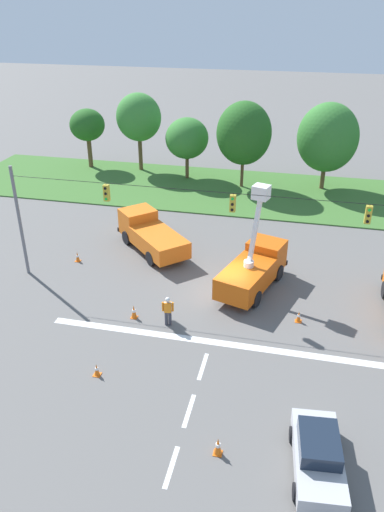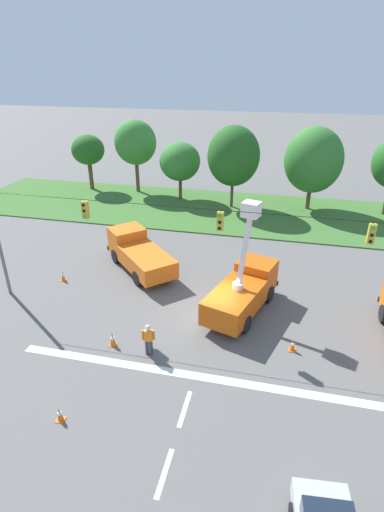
{
  "view_description": "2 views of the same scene",
  "coord_description": "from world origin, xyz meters",
  "px_view_note": "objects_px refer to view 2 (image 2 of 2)",
  "views": [
    {
      "loc": [
        3.7,
        -25.23,
        16.16
      ],
      "look_at": [
        -2.16,
        0.53,
        2.22
      ],
      "focal_mm": 35.0,
      "sensor_mm": 36.0,
      "label": 1
    },
    {
      "loc": [
        3.06,
        -18.42,
        13.29
      ],
      "look_at": [
        -2.11,
        3.88,
        1.95
      ],
      "focal_mm": 28.0,
      "sensor_mm": 36.0,
      "label": 2
    }
  ],
  "objects_px": {
    "traffic_cone_mid_left": "(60,414)",
    "utility_truck_support_near": "(139,253)",
    "tree_centre": "(180,162)",
    "tree_far_east": "(314,160)",
    "traffic_cone_foreground_left": "(113,339)",
    "traffic_cone_lane_edge_a": "(63,276)",
    "tree_far_west": "(88,150)",
    "tree_east": "(234,156)",
    "utility_truck_bucket_lift": "(243,289)",
    "traffic_cone_mid_right": "(293,345)",
    "road_worker": "(149,338)",
    "tree_west": "(135,143)"
  },
  "relations": [
    {
      "from": "utility_truck_support_near",
      "to": "traffic_cone_lane_edge_a",
      "type": "distance_m",
      "value": 5.25
    },
    {
      "from": "tree_west",
      "to": "tree_far_east",
      "type": "height_order",
      "value": "tree_far_east"
    },
    {
      "from": "road_worker",
      "to": "traffic_cone_mid_left",
      "type": "distance_m",
      "value": 5.26
    },
    {
      "from": "tree_west",
      "to": "tree_east",
      "type": "relative_size",
      "value": 0.98
    },
    {
      "from": "tree_far_east",
      "to": "utility_truck_bucket_lift",
      "type": "distance_m",
      "value": 19.69
    },
    {
      "from": "tree_west",
      "to": "traffic_cone_foreground_left",
      "type": "relative_size",
      "value": 9.62
    },
    {
      "from": "traffic_cone_foreground_left",
      "to": "traffic_cone_lane_edge_a",
      "type": "xyz_separation_m",
      "value": [
        -5.89,
        5.51,
        -0.06
      ]
    },
    {
      "from": "utility_truck_bucket_lift",
      "to": "traffic_cone_mid_left",
      "type": "xyz_separation_m",
      "value": [
        -6.3,
        -9.72,
        -1.06
      ]
    },
    {
      "from": "utility_truck_bucket_lift",
      "to": "traffic_cone_mid_right",
      "type": "relative_size",
      "value": 9.8
    },
    {
      "from": "traffic_cone_foreground_left",
      "to": "tree_far_east",
      "type": "bearing_deg",
      "value": 66.5
    },
    {
      "from": "tree_far_west",
      "to": "traffic_cone_mid_left",
      "type": "distance_m",
      "value": 32.94
    },
    {
      "from": "tree_far_east",
      "to": "traffic_cone_foreground_left",
      "type": "height_order",
      "value": "tree_far_east"
    },
    {
      "from": "tree_far_west",
      "to": "tree_centre",
      "type": "height_order",
      "value": "tree_far_west"
    },
    {
      "from": "tree_west",
      "to": "traffic_cone_lane_edge_a",
      "type": "height_order",
      "value": "tree_west"
    },
    {
      "from": "road_worker",
      "to": "traffic_cone_mid_left",
      "type": "bearing_deg",
      "value": -115.43
    },
    {
      "from": "traffic_cone_lane_edge_a",
      "to": "road_worker",
      "type": "bearing_deg",
      "value": -35.86
    },
    {
      "from": "traffic_cone_lane_edge_a",
      "to": "tree_centre",
      "type": "bearing_deg",
      "value": 79.74
    },
    {
      "from": "tree_west",
      "to": "traffic_cone_foreground_left",
      "type": "distance_m",
      "value": 26.94
    },
    {
      "from": "traffic_cone_mid_right",
      "to": "traffic_cone_lane_edge_a",
      "type": "distance_m",
      "value": 15.4
    },
    {
      "from": "traffic_cone_mid_right",
      "to": "tree_far_west",
      "type": "bearing_deg",
      "value": 133.54
    },
    {
      "from": "tree_far_west",
      "to": "tree_far_east",
      "type": "bearing_deg",
      "value": -3.28
    },
    {
      "from": "traffic_cone_mid_left",
      "to": "traffic_cone_mid_right",
      "type": "height_order",
      "value": "traffic_cone_mid_right"
    },
    {
      "from": "tree_east",
      "to": "tree_far_east",
      "type": "height_order",
      "value": "tree_east"
    },
    {
      "from": "utility_truck_support_near",
      "to": "road_worker",
      "type": "distance_m",
      "value": 9.33
    },
    {
      "from": "tree_east",
      "to": "utility_truck_bucket_lift",
      "type": "relative_size",
      "value": 1.2
    },
    {
      "from": "tree_centre",
      "to": "tree_east",
      "type": "height_order",
      "value": "tree_east"
    },
    {
      "from": "traffic_cone_mid_left",
      "to": "tree_west",
      "type": "bearing_deg",
      "value": 104.12
    },
    {
      "from": "tree_far_west",
      "to": "utility_truck_support_near",
      "type": "xyz_separation_m",
      "value": [
        11.63,
        -16.68,
        -3.21
      ]
    },
    {
      "from": "utility_truck_support_near",
      "to": "traffic_cone_lane_edge_a",
      "type": "relative_size",
      "value": 9.08
    },
    {
      "from": "tree_far_east",
      "to": "road_worker",
      "type": "distance_m",
      "value": 25.61
    },
    {
      "from": "traffic_cone_lane_edge_a",
      "to": "tree_far_west",
      "type": "bearing_deg",
      "value": 110.5
    },
    {
      "from": "tree_east",
      "to": "utility_truck_support_near",
      "type": "xyz_separation_m",
      "value": [
        -4.53,
        -14.19,
        -3.9
      ]
    },
    {
      "from": "tree_far_west",
      "to": "tree_west",
      "type": "bearing_deg",
      "value": 2.7
    },
    {
      "from": "tree_centre",
      "to": "traffic_cone_foreground_left",
      "type": "xyz_separation_m",
      "value": [
        2.58,
        -23.83,
        -3.59
      ]
    },
    {
      "from": "tree_far_west",
      "to": "traffic_cone_foreground_left",
      "type": "xyz_separation_m",
      "value": [
        13.2,
        -25.05,
        -3.99
      ]
    },
    {
      "from": "tree_centre",
      "to": "tree_far_east",
      "type": "relative_size",
      "value": 0.75
    },
    {
      "from": "traffic_cone_mid_left",
      "to": "utility_truck_support_near",
      "type": "bearing_deg",
      "value": 95.89
    },
    {
      "from": "tree_far_west",
      "to": "traffic_cone_mid_left",
      "type": "height_order",
      "value": "tree_far_west"
    },
    {
      "from": "tree_west",
      "to": "utility_truck_support_near",
      "type": "distance_m",
      "value": 18.52
    },
    {
      "from": "traffic_cone_mid_right",
      "to": "traffic_cone_lane_edge_a",
      "type": "bearing_deg",
      "value": 165.57
    },
    {
      "from": "utility_truck_support_near",
      "to": "utility_truck_bucket_lift",
      "type": "bearing_deg",
      "value": -25.08
    },
    {
      "from": "tree_far_west",
      "to": "traffic_cone_mid_right",
      "type": "distance_m",
      "value": 32.51
    },
    {
      "from": "tree_far_west",
      "to": "traffic_cone_mid_left",
      "type": "bearing_deg",
      "value": -66.55
    },
    {
      "from": "tree_centre",
      "to": "traffic_cone_foreground_left",
      "type": "height_order",
      "value": "tree_centre"
    },
    {
      "from": "tree_far_east",
      "to": "utility_truck_support_near",
      "type": "height_order",
      "value": "tree_far_east"
    },
    {
      "from": "traffic_cone_mid_right",
      "to": "tree_east",
      "type": "bearing_deg",
      "value": 106.15
    },
    {
      "from": "tree_east",
      "to": "road_worker",
      "type": "xyz_separation_m",
      "value": [
        -0.92,
        -22.79,
        -4.08
      ]
    },
    {
      "from": "tree_centre",
      "to": "traffic_cone_mid_left",
      "type": "height_order",
      "value": "tree_centre"
    },
    {
      "from": "tree_far_west",
      "to": "traffic_cone_mid_right",
      "type": "relative_size",
      "value": 8.95
    },
    {
      "from": "tree_centre",
      "to": "traffic_cone_mid_right",
      "type": "height_order",
      "value": "tree_centre"
    }
  ]
}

